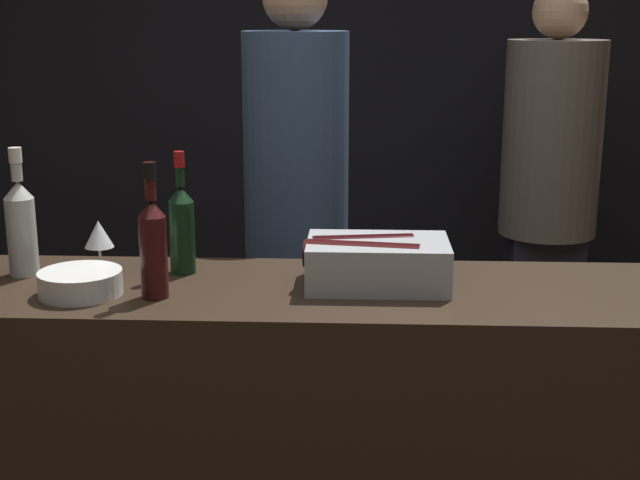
{
  "coord_description": "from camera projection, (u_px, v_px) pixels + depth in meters",
  "views": [
    {
      "loc": [
        0.11,
        -1.94,
        1.7
      ],
      "look_at": [
        0.0,
        0.3,
        1.13
      ],
      "focal_mm": 50.0,
      "sensor_mm": 36.0,
      "label": 1
    }
  ],
  "objects": [
    {
      "name": "ice_bin_with_bottles",
      "position": [
        374.0,
        261.0,
        2.32
      ],
      "size": [
        0.38,
        0.24,
        0.13
      ],
      "color": "#B7BABF",
      "rests_on": "bar_counter"
    },
    {
      "name": "bar_counter",
      "position": [
        320.0,
        463.0,
        2.44
      ],
      "size": [
        1.96,
        0.55,
        1.01
      ],
      "color": "#2D2116",
      "rests_on": "ground_plane"
    },
    {
      "name": "red_wine_bottle_black_foil",
      "position": [
        153.0,
        243.0,
        2.2
      ],
      "size": [
        0.07,
        0.07,
        0.34
      ],
      "color": "#380F0F",
      "rests_on": "bar_counter"
    },
    {
      "name": "wall_back_chalkboard",
      "position": [
        340.0,
        80.0,
        4.19
      ],
      "size": [
        6.4,
        0.06,
        2.8
      ],
      "color": "black",
      "rests_on": "ground_plane"
    },
    {
      "name": "person_in_hoodie",
      "position": [
        296.0,
        214.0,
        2.99
      ],
      "size": [
        0.35,
        0.35,
        1.86
      ],
      "rotation": [
        0.0,
        0.0,
        -0.39
      ],
      "color": "black",
      "rests_on": "ground_plane"
    },
    {
      "name": "person_blond_tee",
      "position": [
        549.0,
        192.0,
        3.55
      ],
      "size": [
        0.38,
        0.38,
        1.81
      ],
      "rotation": [
        0.0,
        0.0,
        0.78
      ],
      "color": "black",
      "rests_on": "ground_plane"
    },
    {
      "name": "white_wine_bottle",
      "position": [
        21.0,
        223.0,
        2.4
      ],
      "size": [
        0.08,
        0.08,
        0.35
      ],
      "color": "#B2B7AD",
      "rests_on": "bar_counter"
    },
    {
      "name": "bowl_white",
      "position": [
        80.0,
        282.0,
        2.25
      ],
      "size": [
        0.21,
        0.21,
        0.06
      ],
      "color": "white",
      "rests_on": "bar_counter"
    },
    {
      "name": "wine_glass",
      "position": [
        99.0,
        236.0,
        2.41
      ],
      "size": [
        0.08,
        0.08,
        0.15
      ],
      "color": "silver",
      "rests_on": "bar_counter"
    },
    {
      "name": "red_wine_bottle_burgundy",
      "position": [
        182.0,
        225.0,
        2.42
      ],
      "size": [
        0.07,
        0.07,
        0.34
      ],
      "color": "black",
      "rests_on": "bar_counter"
    }
  ]
}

